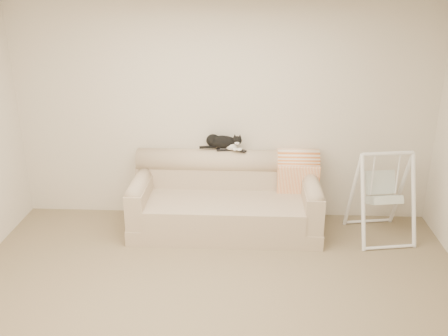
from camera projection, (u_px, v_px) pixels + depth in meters
The scene contains 8 objects.
ground_plane at pixel (213, 310), 4.53m from camera, with size 5.00×5.00×0.00m, color #736348.
room_shell at pixel (212, 152), 3.98m from camera, with size 5.04×4.04×2.60m.
sofa at pixel (226, 200), 5.91m from camera, with size 2.20×0.93×0.90m.
remote_a at pixel (224, 149), 5.93m from camera, with size 0.18×0.07×0.03m.
remote_b at pixel (240, 150), 5.91m from camera, with size 0.16×0.14×0.02m.
tuxedo_cat at pixel (223, 142), 5.91m from camera, with size 0.52×0.25×0.20m.
throw_blanket at pixel (298, 165), 5.94m from camera, with size 0.49×0.38×0.58m.
baby_swing at pixel (382, 194), 5.66m from camera, with size 0.74×0.77×1.04m.
Camera 1 is at (0.28, -3.75, 2.84)m, focal length 40.00 mm.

